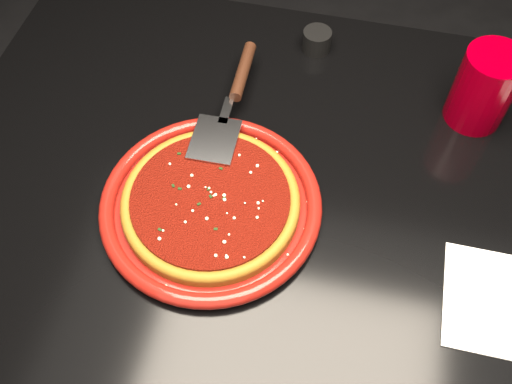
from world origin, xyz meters
TOP-DOWN VIEW (x-y plane):
  - floor at (0.00, 0.00)m, footprint 4.00×4.00m
  - table at (0.00, 0.00)m, footprint 1.20×0.80m
  - plate at (-0.15, -0.06)m, footprint 0.38×0.38m
  - pizza_crust at (-0.15, -0.06)m, footprint 0.31×0.31m
  - pizza_crust_rim at (-0.15, -0.06)m, footprint 0.31×0.31m
  - pizza_sauce at (-0.15, -0.06)m, footprint 0.27×0.27m
  - parmesan_dusting at (-0.15, -0.06)m, footprint 0.22×0.22m
  - basil_flecks at (-0.15, -0.06)m, footprint 0.20×0.20m
  - pizza_server at (-0.17, 0.11)m, footprint 0.09×0.29m
  - cup at (0.21, 0.21)m, footprint 0.09×0.09m
  - napkin_a at (0.26, -0.12)m, footprint 0.15×0.15m
  - ramekin at (-0.06, 0.31)m, footprint 0.06×0.06m

SIDE VIEW (x-z plane):
  - floor at x=0.00m, z-range -0.01..0.00m
  - table at x=0.00m, z-range 0.00..0.75m
  - napkin_a at x=0.26m, z-range 0.75..0.75m
  - plate at x=-0.15m, z-range 0.75..0.77m
  - pizza_crust at x=-0.15m, z-range 0.76..0.77m
  - ramekin at x=-0.06m, z-range 0.75..0.79m
  - pizza_crust_rim at x=-0.15m, z-range 0.76..0.78m
  - pizza_sauce at x=-0.15m, z-range 0.77..0.78m
  - basil_flecks at x=-0.15m, z-range 0.78..0.78m
  - parmesan_dusting at x=-0.15m, z-range 0.78..0.79m
  - pizza_server at x=-0.17m, z-range 0.78..0.80m
  - cup at x=0.21m, z-range 0.75..0.88m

